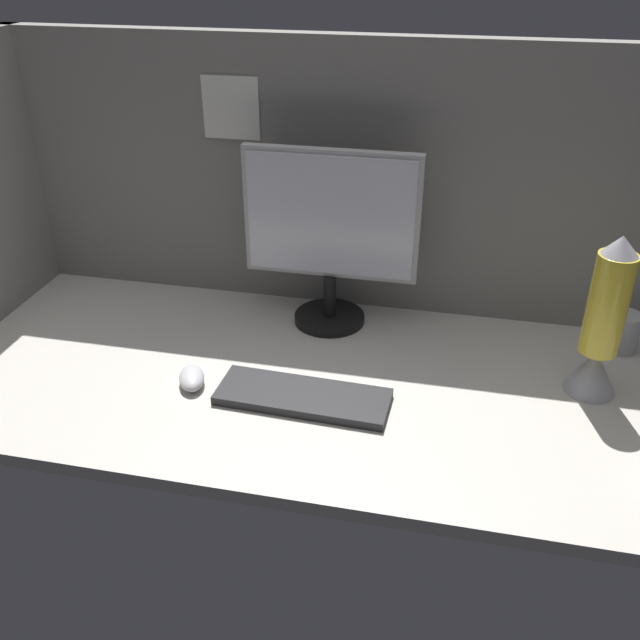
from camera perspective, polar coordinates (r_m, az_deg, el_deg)
ground_plane at (r=159.90cm, az=-0.22°, el=-4.87°), size 180.00×80.00×3.00cm
cubicle_wall_back at (r=177.38cm, az=2.41°, el=11.47°), size 180.00×5.50×67.65cm
monitor at (r=169.52cm, az=0.88°, el=7.31°), size 42.76×18.00×44.55cm
keyboard at (r=150.15cm, az=-1.40°, el=-6.29°), size 37.49×14.46×2.00cm
mouse at (r=157.20cm, az=-10.45°, el=-4.70°), size 8.85×11.01×3.40cm
mug_steel at (r=180.51cm, az=23.54°, el=-0.90°), size 7.34×7.34×9.58cm
lava_lamp at (r=157.13cm, az=22.06°, el=-0.74°), size 11.15×11.15×36.48cm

